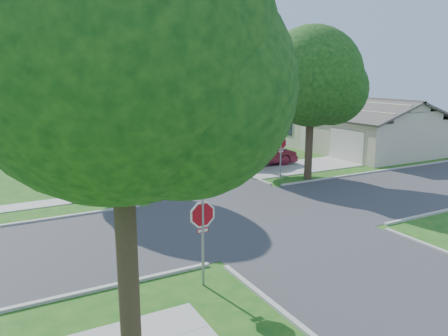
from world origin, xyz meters
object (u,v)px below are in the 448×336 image
Objects in this scene: tree_w_mid at (58,67)px; tree_ne_corner at (312,81)px; stop_sign_ne at (281,145)px; tree_sw_corner at (121,60)px; house_ne_near at (349,130)px; car_curb_east at (127,123)px; stop_sign_sw at (203,219)px; tree_w_far at (41,78)px; tree_w_near at (92,72)px; car_driveway at (261,154)px; tree_e_near at (243,79)px; tree_e_far at (130,74)px; house_ne_far at (238,113)px; tree_e_mid at (173,71)px; car_curb_west at (73,121)px.

tree_w_mid is 1.10× the size of tree_ne_corner.
tree_sw_corner reaches higher than stop_sign_ne.
house_ne_near is 2.82× the size of car_curb_east.
stop_sign_sw is 0.31× the size of tree_w_mid.
tree_w_near is at bearing -89.99° from tree_w_far.
house_ne_near reaches higher than car_driveway.
tree_e_near reaches higher than tree_w_far.
tree_e_far reaches higher than tree_w_far.
stop_sign_sw is 14.64m from tree_ne_corner.
tree_w_near is at bearing 93.21° from car_driveway.
tree_w_far reaches higher than car_curb_east.
tree_w_mid is (0.06, 25.71, 4.46)m from stop_sign_sw.
tree_w_near is (0.06, 13.71, 4.08)m from stop_sign_sw.
tree_e_near is 20.12m from tree_sw_corner.
tree_sw_corner is 1.98× the size of car_curb_east.
house_ne_far is at bearing 21.17° from tree_w_mid.
car_curb_east is (-1.55, -3.34, -5.16)m from tree_e_far.
tree_w_mid is 28.14m from tree_sw_corner.
tree_w_mid is at bearing 84.30° from tree_sw_corner.
tree_w_near is at bearing 89.77° from stop_sign_sw.
tree_e_near is (0.05, 4.31, 3.61)m from stop_sign_ne.
tree_e_far reaches higher than tree_ne_corner.
tree_ne_corner is 1.83× the size of car_driveway.
stop_sign_ne is 26.04m from car_curb_east.
house_ne_far is (20.64, -5.01, -3.99)m from tree_w_far.
house_ne_far is (11.23, 7.99, -4.74)m from tree_e_mid.
tree_w_near is 29.10m from house_ne_far.
tree_w_far reaches higher than car_driveway.
house_ne_near is at bearing 29.14° from stop_sign_ne.
tree_w_near is at bearing 156.44° from tree_ne_corner.
tree_w_far is 0.84× the size of tree_sw_corner.
tree_e_near is at bearing -119.35° from house_ne_far.
tree_e_near is 22.24m from car_curb_east.
tree_ne_corner is at bearing -111.23° from house_ne_far.
tree_w_near is at bearing -135.91° from house_ne_far.
tree_e_mid is at bearing 51.92° from tree_w_near.
tree_w_near is 0.94× the size of tree_sw_corner.
tree_w_far is 0.93× the size of tree_ne_corner.
tree_e_far is 26.71m from tree_w_near.
tree_e_far reaches higher than tree_e_near.
tree_w_far is at bearing 89.93° from stop_sign_sw.
tree_ne_corner is 34.63m from car_curb_west.
stop_sign_sw is 40.04m from tree_e_far.
tree_w_mid is 1.00× the size of tree_sw_corner.
tree_e_near is 12.14m from house_ne_near.
car_curb_east is at bearing 12.12° from car_driveway.
stop_sign_sw is 0.22× the size of house_ne_far.
tree_w_far is 1.92× the size of car_curb_west.
stop_sign_sw is 0.62× the size of car_curb_east.
tree_ne_corner is (1.66, -0.49, 3.56)m from stop_sign_ne.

